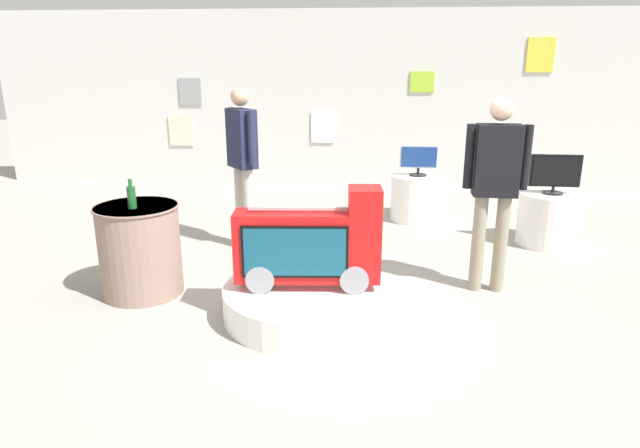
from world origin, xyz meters
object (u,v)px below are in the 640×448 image
display_pedestal_center_rear (549,219)px  tv_on_center_rear (555,173)px  main_display_pedestal (308,301)px  side_table_round (140,249)px  bottle_on_side_table (132,197)px  shopper_browsing_near_truck (495,181)px  tv_on_left_rear (419,159)px  shopper_browsing_rear (242,156)px  novelty_firetruck_tv (310,248)px  display_pedestal_left_rear (417,198)px

display_pedestal_center_rear → tv_on_center_rear: tv_on_center_rear is taller
main_display_pedestal → tv_on_center_rear: (2.61, 2.07, 0.72)m
main_display_pedestal → side_table_round: (-1.56, 0.35, 0.29)m
side_table_round → bottle_on_side_table: bearing=-85.2°
shopper_browsing_near_truck → display_pedestal_center_rear: bearing=54.6°
display_pedestal_center_rear → tv_on_left_rear: bearing=147.6°
side_table_round → main_display_pedestal: bearing=-12.6°
tv_on_left_rear → shopper_browsing_rear: shopper_browsing_rear is taller
novelty_firetruck_tv → display_pedestal_center_rear: size_ratio=1.69×
tv_on_left_rear → tv_on_center_rear: 1.70m
tv_on_left_rear → bottle_on_side_table: (-2.72, -2.72, 0.11)m
side_table_round → shopper_browsing_near_truck: shopper_browsing_near_truck is taller
shopper_browsing_near_truck → display_pedestal_left_rear: bearing=100.6°
tv_on_center_rear → side_table_round: 4.53m
novelty_firetruck_tv → display_pedestal_left_rear: (1.15, 3.00, -0.30)m
tv_on_left_rear → side_table_round: size_ratio=0.60×
tv_on_center_rear → shopper_browsing_near_truck: (-1.00, -1.40, 0.19)m
novelty_firetruck_tv → tv_on_left_rear: novelty_firetruck_tv is taller
shopper_browsing_near_truck → novelty_firetruck_tv: bearing=-157.0°
side_table_round → bottle_on_side_table: (0.01, -0.08, 0.51)m
tv_on_left_rear → shopper_browsing_near_truck: bearing=-79.4°
novelty_firetruck_tv → display_pedestal_left_rear: bearing=69.0°
display_pedestal_left_rear → tv_on_left_rear: (0.00, -0.00, 0.52)m
main_display_pedestal → display_pedestal_left_rear: size_ratio=2.03×
tv_on_left_rear → shopper_browsing_rear: (-2.06, -1.29, 0.23)m
novelty_firetruck_tv → side_table_round: bearing=167.4°
novelty_firetruck_tv → bottle_on_side_table: 1.63m
display_pedestal_left_rear → bottle_on_side_table: bearing=-135.0°
main_display_pedestal → tv_on_center_rear: 3.40m
novelty_firetruck_tv → display_pedestal_center_rear: (2.58, 2.08, -0.30)m
display_pedestal_center_rear → shopper_browsing_rear: (-3.49, -0.38, 0.75)m
display_pedestal_center_rear → tv_on_center_rear: size_ratio=1.26×
tv_on_center_rear → bottle_on_side_table: bearing=-156.6°
shopper_browsing_rear → main_display_pedestal: bearing=-62.4°
shopper_browsing_rear → display_pedestal_left_rear: bearing=32.2°
shopper_browsing_near_truck → side_table_round: bearing=-174.3°
display_pedestal_center_rear → side_table_round: side_table_round is taller
tv_on_center_rear → bottle_on_side_table: (-4.16, -1.80, 0.09)m
bottle_on_side_table → shopper_browsing_near_truck: (3.16, 0.40, 0.10)m
tv_on_center_rear → side_table_round: bearing=-157.5°
main_display_pedestal → display_pedestal_left_rear: (1.17, 2.99, 0.17)m
novelty_firetruck_tv → side_table_round: novelty_firetruck_tv is taller
shopper_browsing_rear → bottle_on_side_table: bearing=-115.0°
display_pedestal_left_rear → side_table_round: side_table_round is taller
bottle_on_side_table → side_table_round: bearing=94.8°
main_display_pedestal → novelty_firetruck_tv: size_ratio=1.18×
tv_on_left_rear → tv_on_center_rear: bearing=-32.5°
display_pedestal_left_rear → bottle_on_side_table: 3.90m
main_display_pedestal → shopper_browsing_rear: 2.12m
display_pedestal_center_rear → side_table_round: (-4.16, -1.73, 0.12)m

